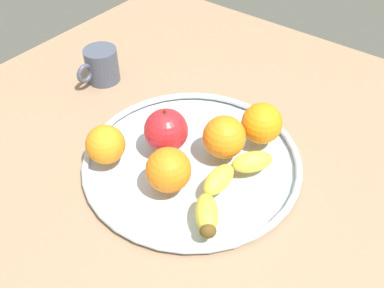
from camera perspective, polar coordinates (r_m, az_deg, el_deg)
The scene contains 9 objects.
ground_plane at distance 77.38cm, azimuth -0.00°, elevation -3.68°, with size 111.00×111.00×4.00cm, color #98785C.
fruit_bowl at distance 75.28cm, azimuth -0.00°, elevation -2.16°, with size 38.60×38.60×1.80cm.
banana at distance 67.85cm, azimuth 4.59°, elevation -5.60°, with size 21.31×7.83×3.53cm.
apple at distance 73.94cm, azimuth -3.50°, elevation 1.82°, with size 7.80×7.80×8.60cm.
orange_center at distance 76.61cm, azimuth 9.34°, elevation 2.76°, with size 7.37×7.37×7.37cm, color orange.
orange_front_left at distance 67.42cm, azimuth -3.18°, elevation -3.49°, with size 7.36×7.36×7.36cm, color orange.
orange_back_left at distance 73.40cm, azimuth -11.53°, elevation -0.06°, with size 6.79×6.79×6.79cm, color orange.
orange_back_right at distance 72.98cm, azimuth 4.33°, elevation 0.95°, with size 7.51×7.51×7.51cm, color orange.
ambient_mug at distance 95.96cm, azimuth -12.08°, elevation 10.27°, with size 10.54×7.18×7.55cm.
Camera 1 is at (42.20, 32.06, 54.38)cm, focal length 39.76 mm.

